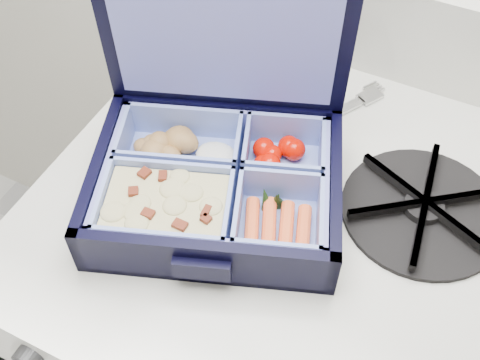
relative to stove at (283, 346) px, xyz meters
The scene contains 5 objects.
stove is the anchor object (origin of this frame).
bento_box 0.45m from the stove, 144.95° to the right, with size 0.26×0.20×0.06m, color black, non-canonical shape.
burner_grate 0.45m from the stove, 13.39° to the left, with size 0.17×0.17×0.03m, color black.
burner_grate_rear 0.46m from the stove, 133.01° to the left, with size 0.19×0.19×0.02m, color black.
fork 0.43m from the stove, 104.36° to the left, with size 0.02×0.18×0.01m, color #B8B8B8, non-canonical shape.
Camera 1 is at (0.19, 1.31, 1.35)m, focal length 45.00 mm.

